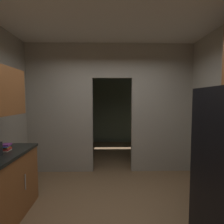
% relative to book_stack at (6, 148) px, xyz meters
% --- Properties ---
extents(ground, '(20.00, 20.00, 0.00)m').
position_rel_book_stack_xyz_m(ground, '(1.46, -0.19, -0.96)').
color(ground, brown).
extents(kitchen_overhead_slab, '(4.04, 7.47, 0.06)m').
position_rel_book_stack_xyz_m(kitchen_overhead_slab, '(1.46, 0.33, 1.91)').
color(kitchen_overhead_slab, silver).
extents(kitchen_partition, '(3.64, 0.12, 2.83)m').
position_rel_book_stack_xyz_m(kitchen_partition, '(1.45, 1.55, 0.54)').
color(kitchen_partition, '#9E998C').
rests_on(kitchen_partition, ground).
extents(adjoining_room_shell, '(3.64, 2.86, 2.83)m').
position_rel_book_stack_xyz_m(adjoining_room_shell, '(1.46, 3.51, 0.46)').
color(adjoining_room_shell, slate).
rests_on(adjoining_room_shell, ground).
extents(book_stack, '(0.14, 0.16, 0.10)m').
position_rel_book_stack_xyz_m(book_stack, '(0.00, 0.00, 0.00)').
color(book_stack, beige).
rests_on(book_stack, lower_cabinet_run).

